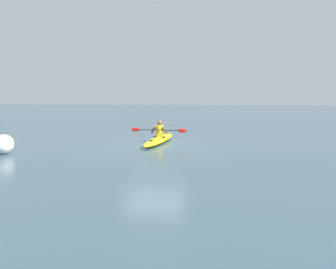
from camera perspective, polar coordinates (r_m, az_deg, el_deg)
The scene contains 4 objects.
ground_plane at distance 13.37m, azimuth -2.44°, elevation -1.99°, with size 160.00×160.00×0.00m, color #334C56.
kayak at distance 14.22m, azimuth -1.52°, elevation -0.91°, with size 0.65×4.40×0.27m.
kayaker at distance 14.20m, azimuth -1.50°, elevation 0.86°, with size 2.50×0.39×0.72m.
mooring_buoy_white_far at distance 12.74m, azimuth -27.14°, elevation -1.53°, with size 0.70×0.70×0.74m.
Camera 1 is at (-3.52, 12.75, 1.96)m, focal length 34.40 mm.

